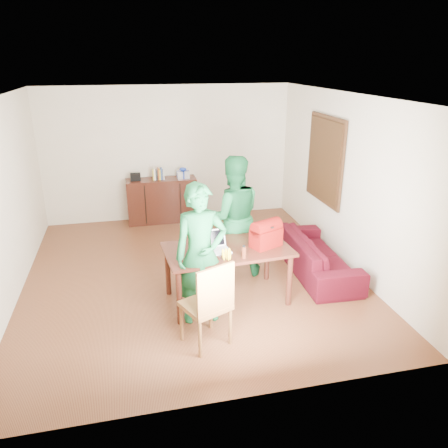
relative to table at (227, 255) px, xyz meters
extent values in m
cube|color=#472111|center=(-0.38, 0.85, -0.74)|extent=(5.00, 5.50, 0.10)
cube|color=white|center=(-0.38, 0.85, 2.06)|extent=(5.00, 5.50, 0.10)
cube|color=beige|center=(-0.38, 3.65, 0.66)|extent=(5.00, 0.10, 2.70)
cube|color=beige|center=(-0.38, -1.95, 0.66)|extent=(5.00, 0.10, 2.70)
cube|color=beige|center=(-2.93, 0.85, 0.66)|extent=(0.10, 5.50, 2.70)
cube|color=beige|center=(2.17, 0.85, 0.66)|extent=(0.10, 5.50, 2.70)
cube|color=#3F2614|center=(2.08, 1.55, 0.86)|extent=(0.04, 1.28, 1.48)
cube|color=#452914|center=(2.05, 1.55, 0.86)|extent=(0.01, 1.18, 1.36)
cube|color=black|center=(-0.58, 3.36, -0.24)|extent=(1.40, 0.45, 0.90)
cube|color=black|center=(-1.08, 3.36, 0.28)|extent=(0.20, 0.14, 0.14)
cube|color=#B0B1BA|center=(-0.13, 3.36, 0.28)|extent=(0.24, 0.22, 0.14)
ellipsoid|color=#1937A8|center=(-0.13, 3.36, 0.39)|extent=(0.14, 0.14, 0.07)
cube|color=black|center=(0.00, 0.00, 0.08)|extent=(1.74, 1.07, 0.04)
cylinder|color=black|center=(-0.72, -0.45, -0.31)|extent=(0.07, 0.07, 0.74)
cylinder|color=black|center=(0.78, -0.33, -0.31)|extent=(0.07, 0.07, 0.74)
cylinder|color=black|center=(-0.78, 0.33, -0.31)|extent=(0.07, 0.07, 0.74)
cylinder|color=black|center=(0.72, 0.45, -0.31)|extent=(0.07, 0.07, 0.74)
cube|color=brown|center=(-0.48, -0.91, -0.18)|extent=(0.64, 0.62, 0.06)
cube|color=brown|center=(-0.39, -1.10, 0.12)|extent=(0.46, 0.22, 0.56)
imported|color=#12552A|center=(-0.43, -0.38, 0.22)|extent=(0.68, 0.46, 1.82)
imported|color=#13562A|center=(0.27, 0.79, 0.25)|extent=(0.95, 0.76, 1.87)
cube|color=white|center=(-0.17, -0.08, 0.11)|extent=(0.38, 0.29, 0.02)
cube|color=black|center=(-0.17, -0.08, 0.24)|extent=(0.36, 0.13, 0.23)
cylinder|color=#502012|center=(0.13, -0.35, 0.19)|extent=(0.08, 0.08, 0.17)
cube|color=#690B07|center=(0.52, -0.06, 0.25)|extent=(0.47, 0.38, 0.30)
imported|color=#3E0814|center=(1.57, 0.53, -0.40)|extent=(0.85, 2.00, 0.58)
camera|label=1|loc=(-1.24, -5.22, 2.50)|focal=35.00mm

